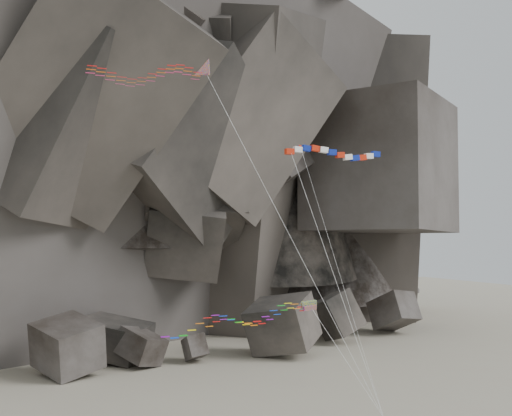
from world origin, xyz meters
name	(u,v)px	position (x,y,z in m)	size (l,w,h in m)	color
headland	(94,88)	(0.00, 70.00, 42.00)	(110.00, 70.00, 84.00)	#4C443E
boulder_field	(177,341)	(1.96, 31.58, 2.51)	(80.36, 18.89, 8.67)	#47423F
delta_kite	(142,73)	(-10.90, 4.87, 29.04)	(21.75, 9.59, 29.27)	red
banner_kite	(335,155)	(3.82, -0.78, 22.65)	(8.64, 4.32, 21.72)	red
parafoil_kite	(235,319)	(-4.28, 1.43, 9.33)	(16.86, 5.98, 8.91)	#C3D30B
pennant_kite	(321,213)	(3.92, 1.56, 17.88)	(3.16, 7.85, 22.27)	red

